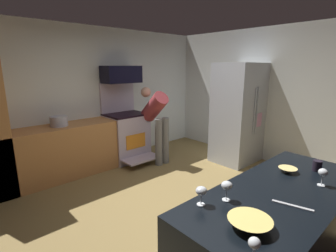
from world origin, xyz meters
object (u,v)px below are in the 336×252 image
Objects in this scene: mixing_bowl_large at (288,170)px; wine_glass_extra at (201,191)px; refrigerator at (238,113)px; mixing_bowl_small at (250,223)px; oven_range at (126,135)px; stock_pot at (59,121)px; wine_glass_mid at (227,186)px; mug_coffee at (317,166)px; person_cook at (157,118)px; microwave at (121,74)px; wine_glass_near at (323,173)px; wine_glass_far at (254,245)px.

wine_glass_extra reaches higher than mixing_bowl_large.
refrigerator is 3.60m from mixing_bowl_small.
mixing_bowl_small is at bearing -111.54° from oven_range.
oven_range reaches higher than stock_pot.
mug_coffee is (1.09, -0.26, -0.06)m from wine_glass_mid.
mixing_bowl_large is (-0.73, -2.81, 0.03)m from person_cook.
microwave reaches higher than wine_glass_near.
wine_glass_extra is at bearing 170.58° from mixing_bowl_large.
oven_range is 1.06× the size of person_cook.
mug_coffee is (0.23, -0.17, 0.03)m from mixing_bowl_large.
wine_glass_extra is (-0.98, 0.48, -0.01)m from wine_glass_near.
person_cook is at bearing 75.48° from mixing_bowl_large.
microwave reaches higher than mug_coffee.
person_cook is 10.00× the size of wine_glass_far.
wine_glass_extra is at bearing -151.72° from refrigerator.
mixing_bowl_small is 0.30m from wine_glass_far.
wine_glass_mid is 1.49× the size of mug_coffee.
oven_range is 3.84m from mixing_bowl_small.
stock_pot is (0.11, 3.56, 0.05)m from mixing_bowl_small.
oven_range is at bearing -90.00° from microwave.
mixing_bowl_large is 1.12× the size of wine_glass_near.
refrigerator is 11.45× the size of mixing_bowl_large.
mixing_bowl_small is 1.26m from mug_coffee.
refrigerator reaches higher than mixing_bowl_large.
wine_glass_far is (-0.41, -0.45, -0.01)m from wine_glass_mid.
person_cook reaches higher than wine_glass_far.
wine_glass_mid reaches higher than mug_coffee.
refrigerator reaches higher than person_cook.
wine_glass_near is (-2.04, -2.10, 0.04)m from refrigerator.
wine_glass_near is at bearing 2.65° from wine_glass_far.
microwave is at bearing 68.96° from mixing_bowl_small.
person_cook is 3.48m from mixing_bowl_small.
wine_glass_extra is at bearing -123.96° from person_cook.
microwave is 1.49m from stock_pot.
mixing_bowl_large is at bearing 77.02° from wine_glass_near.
stock_pot is (0.35, 3.72, -0.02)m from wine_glass_far.
mixing_bowl_large is at bearing 143.40° from mug_coffee.
wine_glass_extra is (0.23, 0.54, -0.00)m from wine_glass_far.
mixing_bowl_small is at bearing -146.33° from refrigerator.
person_cook is 14.34× the size of mug_coffee.
wine_glass_mid is at bearing -110.16° from microwave.
microwave reaches higher than wine_glass_extra.
microwave reaches higher than wine_glass_mid.
person_cook is at bearing 75.63° from wine_glass_near.
person_cook is 3.02m from mug_coffee.
wine_glass_extra is (-0.19, 0.08, -0.01)m from wine_glass_mid.
wine_glass_far is at bearing -113.92° from oven_range.
microwave is at bearing 83.27° from wine_glass_near.
mixing_bowl_large is at bearing 15.92° from wine_glass_far.
person_cook is 3.18m from wine_glass_extra.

